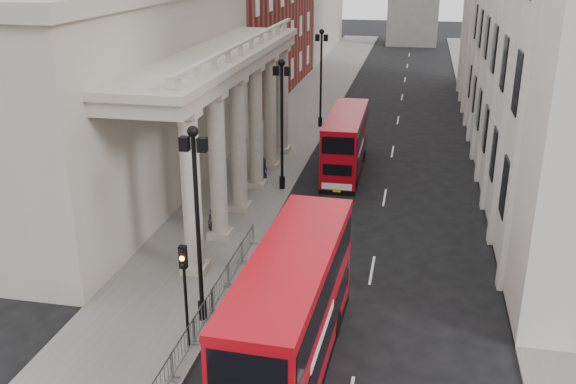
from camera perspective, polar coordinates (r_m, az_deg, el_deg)
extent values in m
plane|color=black|center=(24.42, -9.29, -16.28)|extent=(260.00, 260.00, 0.00)
cube|color=slate|center=(51.31, -0.82, 4.27)|extent=(6.00, 140.00, 0.12)
cube|color=slate|center=(50.57, 17.79, 3.01)|extent=(3.00, 140.00, 0.12)
cube|color=slate|center=(50.79, 2.44, 4.09)|extent=(0.20, 140.00, 0.14)
cube|color=#A09786|center=(41.24, -14.87, 8.01)|extent=(9.00, 28.00, 12.00)
cube|color=#60605E|center=(110.59, 11.04, 14.86)|extent=(8.00, 8.00, 8.00)
cylinder|color=black|center=(27.41, -7.62, -10.36)|extent=(0.36, 0.36, 0.80)
cylinder|color=black|center=(25.75, -7.99, -3.47)|extent=(0.18, 0.18, 8.00)
sphere|color=black|center=(24.37, -8.47, 5.35)|extent=(0.44, 0.44, 0.44)
cube|color=black|center=(24.39, -7.63, 4.19)|extent=(0.35, 0.35, 0.55)
cube|color=black|center=(24.63, -9.18, 4.27)|extent=(0.35, 0.35, 0.55)
cylinder|color=black|center=(41.40, -0.53, 0.85)|extent=(0.36, 0.36, 0.80)
cylinder|color=black|center=(40.32, -0.54, 5.67)|extent=(0.18, 0.18, 8.00)
sphere|color=black|center=(39.45, -0.56, 11.43)|extent=(0.44, 0.44, 0.44)
cube|color=black|center=(39.46, -0.05, 10.70)|extent=(0.35, 0.35, 0.55)
cube|color=black|center=(39.61, -1.06, 10.73)|extent=(0.35, 0.35, 0.55)
cylinder|color=black|center=(56.46, 2.87, 6.26)|extent=(0.36, 0.36, 0.80)
cylinder|color=black|center=(55.68, 2.94, 9.85)|extent=(0.18, 0.18, 8.00)
sphere|color=black|center=(55.05, 3.02, 14.05)|extent=(0.44, 0.44, 0.44)
cube|color=black|center=(55.06, 3.38, 13.52)|extent=(0.35, 0.35, 0.55)
cube|color=black|center=(55.17, 2.64, 13.54)|extent=(0.35, 0.35, 0.55)
cylinder|color=black|center=(25.11, -9.02, -10.12)|extent=(0.12, 0.12, 3.40)
cube|color=black|center=(24.09, -9.31, -5.72)|extent=(0.28, 0.22, 0.90)
sphere|color=black|center=(23.85, -9.46, -5.21)|extent=(0.18, 0.18, 0.18)
sphere|color=orange|center=(23.98, -9.41, -5.85)|extent=(0.18, 0.18, 0.18)
sphere|color=black|center=(24.11, -9.37, -6.49)|extent=(0.18, 0.18, 0.18)
cube|color=gray|center=(24.93, -9.30, -13.52)|extent=(0.50, 2.30, 1.10)
cube|color=gray|center=(26.78, -7.54, -10.79)|extent=(0.50, 2.30, 1.10)
cube|color=gray|center=(28.69, -6.03, -8.41)|extent=(0.50, 2.30, 1.10)
cube|color=gray|center=(30.67, -4.72, -6.33)|extent=(0.50, 2.30, 1.10)
cube|color=gray|center=(32.70, -3.59, -4.51)|extent=(0.50, 2.30, 1.10)
cube|color=#B50812|center=(23.92, 0.37, -12.68)|extent=(2.98, 11.08, 2.10)
cube|color=#B50812|center=(22.80, 0.38, -8.11)|extent=(2.98, 11.08, 1.83)
cube|color=#B50812|center=(22.31, 0.39, -5.75)|extent=(3.02, 11.13, 0.26)
cube|color=black|center=(24.62, 0.36, -15.07)|extent=(3.00, 11.08, 0.37)
cube|color=black|center=(23.78, 0.37, -12.15)|extent=(2.97, 8.99, 1.05)
cube|color=black|center=(22.75, 0.38, -7.88)|extent=(3.02, 10.46, 1.15)
cylinder|color=black|center=(26.74, -0.89, -11.00)|extent=(0.37, 1.06, 1.05)
cylinder|color=black|center=(26.34, 4.21, -11.60)|extent=(0.37, 1.06, 1.05)
cube|color=#A80711|center=(44.90, 5.10, 3.34)|extent=(2.40, 9.65, 1.83)
cube|color=#A80711|center=(44.37, 5.18, 5.68)|extent=(2.40, 9.65, 1.60)
cube|color=#A80711|center=(44.15, 5.22, 6.83)|extent=(2.44, 9.69, 0.23)
cube|color=black|center=(45.23, 5.06, 2.04)|extent=(2.42, 9.65, 0.32)
cube|color=black|center=(44.83, 5.11, 3.62)|extent=(2.44, 7.82, 0.92)
cube|color=black|center=(44.35, 5.18, 5.80)|extent=(2.45, 9.10, 1.01)
cube|color=white|center=(40.58, 4.35, 0.49)|extent=(1.93, 0.08, 0.41)
cube|color=yellow|center=(40.68, 4.34, 0.08)|extent=(0.50, 0.04, 0.12)
cylinder|color=black|center=(42.10, 3.18, 1.08)|extent=(0.30, 0.92, 0.92)
cylinder|color=black|center=(41.90, 5.99, 0.90)|extent=(0.30, 0.92, 0.92)
cylinder|color=black|center=(47.37, 4.11, 3.31)|extent=(0.30, 0.92, 0.92)
cylinder|color=black|center=(47.19, 6.61, 3.16)|extent=(0.30, 0.92, 0.92)
imported|color=black|center=(34.44, -6.70, -2.77)|extent=(0.66, 0.50, 1.65)
imported|color=black|center=(42.11, -4.38, 1.77)|extent=(1.01, 0.94, 1.67)
imported|color=black|center=(42.55, -2.26, 2.01)|extent=(0.96, 0.83, 1.66)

